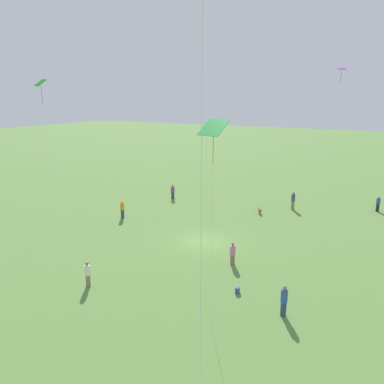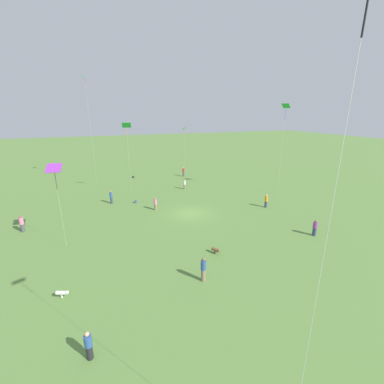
{
  "view_description": "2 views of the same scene",
  "coord_description": "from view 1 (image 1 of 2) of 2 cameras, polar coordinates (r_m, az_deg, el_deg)",
  "views": [
    {
      "loc": [
        25.71,
        13.36,
        11.62
      ],
      "look_at": [
        1.94,
        -0.05,
        4.66
      ],
      "focal_mm": 35.0,
      "sensor_mm": 36.0,
      "label": 1
    },
    {
      "loc": [
        -27.46,
        10.72,
        11.94
      ],
      "look_at": [
        -3.47,
        1.22,
        3.92
      ],
      "focal_mm": 24.0,
      "sensor_mm": 36.0,
      "label": 2
    }
  ],
  "objects": [
    {
      "name": "dog_0",
      "position": [
        38.95,
        10.26,
        -2.72
      ],
      "size": [
        0.82,
        0.6,
        0.55
      ],
      "rotation": [
        0.0,
        0.0,
        2.06
      ],
      "color": "brown",
      "rests_on": "ground_plane"
    },
    {
      "name": "person_0",
      "position": [
        40.93,
        15.14,
        -1.32
      ],
      "size": [
        0.54,
        0.54,
        1.9
      ],
      "rotation": [
        0.0,
        0.0,
        4.2
      ],
      "color": "#847056",
      "rests_on": "ground_plane"
    },
    {
      "name": "kite_4",
      "position": [
        50.03,
        21.76,
        16.11
      ],
      "size": [
        1.09,
        1.11,
        15.0
      ],
      "rotation": [
        0.0,
        0.0,
        1.18
      ],
      "color": "purple",
      "rests_on": "ground_plane"
    },
    {
      "name": "person_7",
      "position": [
        24.9,
        -15.62,
        -11.94
      ],
      "size": [
        0.49,
        0.49,
        1.66
      ],
      "rotation": [
        0.0,
        0.0,
        5.41
      ],
      "color": "#847056",
      "rests_on": "ground_plane"
    },
    {
      "name": "picnic_bag_0",
      "position": [
        23.72,
        6.94,
        -14.61
      ],
      "size": [
        0.35,
        0.24,
        0.38
      ],
      "rotation": [
        0.0,
        0.0,
        0.1
      ],
      "color": "#33518C",
      "rests_on": "ground_plane"
    },
    {
      "name": "person_2",
      "position": [
        43.42,
        26.49,
        -1.63
      ],
      "size": [
        0.52,
        0.52,
        1.66
      ],
      "rotation": [
        0.0,
        0.0,
        2.04
      ],
      "color": "#232328",
      "rests_on": "ground_plane"
    },
    {
      "name": "person_6",
      "position": [
        37.47,
        -10.58,
        -2.58
      ],
      "size": [
        0.44,
        0.44,
        1.79
      ],
      "rotation": [
        0.0,
        0.0,
        4.55
      ],
      "color": "#333D5B",
      "rests_on": "ground_plane"
    },
    {
      "name": "person_1",
      "position": [
        27.07,
        6.21,
        -9.31
      ],
      "size": [
        0.55,
        0.55,
        1.65
      ],
      "rotation": [
        0.0,
        0.0,
        0.54
      ],
      "color": "#847056",
      "rests_on": "ground_plane"
    },
    {
      "name": "person_8",
      "position": [
        21.66,
        13.83,
        -15.78
      ],
      "size": [
        0.48,
        0.48,
        1.81
      ],
      "rotation": [
        0.0,
        0.0,
        1.18
      ],
      "color": "#333D5B",
      "rests_on": "ground_plane"
    },
    {
      "name": "kite_1",
      "position": [
        17.5,
        3.28,
        9.02
      ],
      "size": [
        1.18,
        1.36,
        10.63
      ],
      "rotation": [
        0.0,
        0.0,
        0.61
      ],
      "color": "green",
      "rests_on": "ground_plane"
    },
    {
      "name": "ground_plane",
      "position": [
        31.21,
        1.85,
        -7.56
      ],
      "size": [
        240.0,
        240.0,
        0.0
      ],
      "primitive_type": "plane",
      "color": "#5B843D"
    },
    {
      "name": "kite_3",
      "position": [
        36.76,
        -22.0,
        14.44
      ],
      "size": [
        1.31,
        1.24,
        13.13
      ],
      "rotation": [
        0.0,
        0.0,
        5.99
      ],
      "color": "green",
      "rests_on": "ground_plane"
    },
    {
      "name": "person_3",
      "position": [
        43.82,
        -2.96,
        0.02
      ],
      "size": [
        0.47,
        0.47,
        1.67
      ],
      "rotation": [
        0.0,
        0.0,
        3.08
      ],
      "color": "#333D5B",
      "rests_on": "ground_plane"
    }
  ]
}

